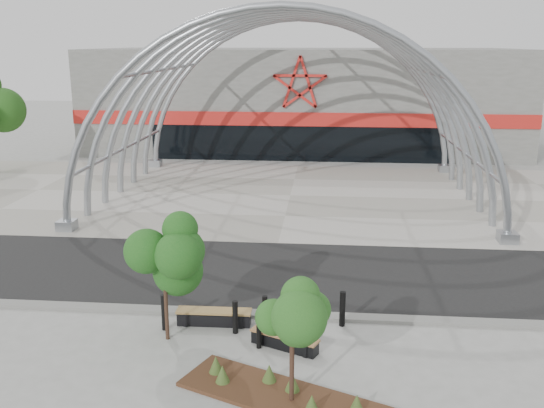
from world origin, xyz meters
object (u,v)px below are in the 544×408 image
Objects in this scene: street_tree_0 at (164,256)px; bench_0 at (214,317)px; bench_1 at (285,341)px; bollard_2 at (259,333)px; street_tree_1 at (292,311)px.

street_tree_0 is 2.87m from bench_0.
bench_1 is 0.78m from bollard_2.
bench_0 is at bearing 123.27° from street_tree_1.
bench_0 is 2.08m from bollard_2.
bench_0 is 2.64m from bench_1.
street_tree_0 is at bearing -138.61° from bench_0.
street_tree_1 is at bearing -56.73° from bench_0.
bench_0 is at bearing 150.18° from bench_1.
street_tree_1 is (3.87, -2.99, -0.16)m from street_tree_0.
bench_1 is at bearing -4.09° from street_tree_0.
street_tree_1 reaches higher than bollard_2.
street_tree_0 is 3.52m from bollard_2.
street_tree_0 is 1.55× the size of bench_0.
street_tree_1 is at bearing -37.71° from street_tree_0.
street_tree_1 is 5.33m from bench_0.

